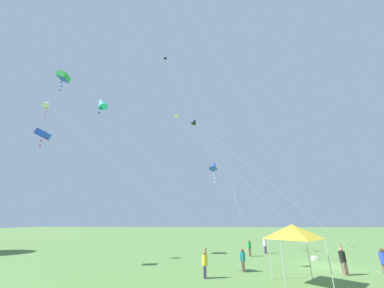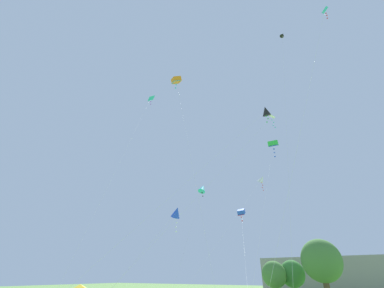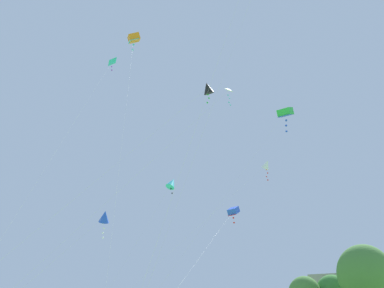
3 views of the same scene
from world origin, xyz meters
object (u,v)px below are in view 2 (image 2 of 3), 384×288
at_px(kite_cyan_diamond_8, 202,188).
at_px(kite_white_delta_1, 270,119).
at_px(kite_blue_box_5, 241,212).
at_px(kite_cyan_delta_0, 151,99).
at_px(kite_white_diamond_10, 261,179).
at_px(kite_blue_diamond_3, 176,213).
at_px(kite_black_diamond_7, 266,111).
at_px(kite_orange_box_4, 176,80).
at_px(kite_green_box_9, 273,144).
at_px(kite_black_diamond_6, 282,36).
at_px(kite_cyan_delta_2, 323,16).

bearing_deg(kite_cyan_diamond_8, kite_white_delta_1, -27.62).
xyz_separation_m(kite_blue_box_5, kite_cyan_diamond_8, (-2.25, -6.55, 1.90)).
bearing_deg(kite_cyan_delta_0, kite_white_diamond_10, 41.88).
bearing_deg(kite_white_diamond_10, kite_blue_diamond_3, -95.58).
xyz_separation_m(kite_white_delta_1, kite_cyan_diamond_8, (-10.39, 5.44, -3.55)).
bearing_deg(kite_black_diamond_7, kite_white_diamond_10, 108.90).
relative_size(kite_orange_box_4, kite_green_box_9, 1.15).
bearing_deg(kite_cyan_diamond_8, kite_black_diamond_6, -11.99).
distance_m(kite_blue_diamond_3, kite_white_diamond_10, 20.52).
bearing_deg(kite_cyan_diamond_8, kite_cyan_delta_2, -33.71).
xyz_separation_m(kite_blue_diamond_3, kite_blue_box_5, (-0.74, 16.28, 3.12)).
height_order(kite_black_diamond_6, kite_cyan_diamond_8, kite_black_diamond_6).
height_order(kite_black_diamond_6, kite_green_box_9, kite_black_diamond_6).
bearing_deg(kite_orange_box_4, kite_black_diamond_6, 7.34).
relative_size(kite_cyan_delta_2, kite_blue_diamond_3, 2.37).
xyz_separation_m(kite_orange_box_4, kite_white_diamond_10, (6.06, 13.59, -11.16)).
distance_m(kite_black_diamond_6, kite_black_diamond_7, 14.07).
xyz_separation_m(kite_blue_diamond_3, kite_black_diamond_6, (9.82, 7.02, 21.05)).
xyz_separation_m(kite_cyan_diamond_8, kite_green_box_9, (7.10, 9.84, 8.54)).
bearing_deg(kite_white_diamond_10, kite_black_diamond_6, -55.88).
bearing_deg(kite_black_diamond_7, kite_cyan_delta_0, 163.31).
bearing_deg(kite_green_box_9, kite_black_diamond_6, -65.56).
distance_m(kite_blue_diamond_3, kite_orange_box_4, 20.34).
bearing_deg(kite_white_delta_1, kite_blue_diamond_3, -149.85).
bearing_deg(kite_black_diamond_6, kite_white_diamond_10, 124.12).
relative_size(kite_blue_diamond_3, kite_cyan_diamond_8, 0.66).
xyz_separation_m(kite_white_delta_1, kite_blue_box_5, (-8.14, 11.99, -5.46)).
distance_m(kite_cyan_delta_0, kite_blue_diamond_3, 24.03).
bearing_deg(kite_blue_diamond_3, kite_black_diamond_7, 15.09).
relative_size(kite_cyan_delta_2, kite_cyan_diamond_8, 1.55).
relative_size(kite_orange_box_4, kite_cyan_diamond_8, 2.03).
distance_m(kite_blue_box_5, kite_green_box_9, 11.98).
xyz_separation_m(kite_black_diamond_6, kite_green_box_9, (-5.71, 12.56, -7.48)).
xyz_separation_m(kite_cyan_delta_2, kite_blue_box_5, (-14.17, 17.50, -9.37)).
relative_size(kite_black_diamond_6, kite_cyan_diamond_8, 2.15).
bearing_deg(kite_white_diamond_10, kite_orange_box_4, -114.06).
bearing_deg(kite_blue_box_5, kite_orange_box_4, -107.46).
bearing_deg(kite_cyan_delta_2, kite_white_delta_1, 137.53).
xyz_separation_m(kite_blue_diamond_3, kite_cyan_diamond_8, (-2.99, 9.74, 5.02)).
xyz_separation_m(kite_cyan_delta_0, kite_blue_box_5, (9.99, 8.76, -17.02)).
xyz_separation_m(kite_cyan_diamond_8, kite_white_diamond_10, (4.83, 9.06, 3.02)).
bearing_deg(kite_blue_box_5, kite_green_box_9, 34.18).
height_order(kite_cyan_delta_2, kite_white_diamond_10, kite_cyan_delta_2).
relative_size(kite_white_delta_1, kite_green_box_9, 0.71).
bearing_deg(kite_black_diamond_6, kite_blue_diamond_3, -144.45).
height_order(kite_cyan_delta_2, kite_green_box_9, kite_green_box_9).
height_order(kite_white_delta_1, kite_black_diamond_7, kite_white_delta_1).
height_order(kite_blue_diamond_3, kite_blue_box_5, kite_blue_box_5).
height_order(kite_blue_diamond_3, kite_white_diamond_10, kite_white_diamond_10).
distance_m(kite_black_diamond_7, kite_white_diamond_10, 17.71).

